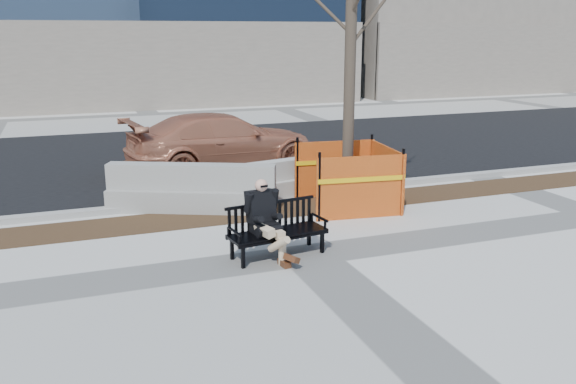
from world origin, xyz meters
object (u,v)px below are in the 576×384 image
tree_fence (346,207)px  jersey_barrier_right (268,198)px  seated_man (265,257)px  jersey_barrier_left (193,210)px  bench (278,256)px  sedan (224,168)px

tree_fence → jersey_barrier_right: tree_fence is taller
seated_man → tree_fence: bearing=33.1°
tree_fence → jersey_barrier_left: (-3.07, 0.84, 0.00)m
bench → sedan: (0.80, 6.66, 0.00)m
bench → tree_fence: tree_fence is taller
sedan → jersey_barrier_right: bearing=174.9°
jersey_barrier_left → jersey_barrier_right: 1.79m
jersey_barrier_left → jersey_barrier_right: size_ratio=1.19×
jersey_barrier_right → bench: bearing=-117.5°
seated_man → sedan: sedan is taller
bench → sedan: 6.70m
seated_man → jersey_barrier_right: seated_man is taller
seated_man → jersey_barrier_left: size_ratio=0.38×
tree_fence → seated_man: bearing=-138.8°
bench → seated_man: bearing=168.5°
bench → jersey_barrier_right: bench is taller
tree_fence → sedan: (-1.50, 4.44, 0.00)m
seated_man → sedan: (1.02, 6.64, 0.00)m
jersey_barrier_left → tree_fence: bearing=9.1°
sedan → jersey_barrier_left: 3.93m
sedan → jersey_barrier_right: 3.25m
jersey_barrier_left → jersey_barrier_right: jersey_barrier_left is taller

